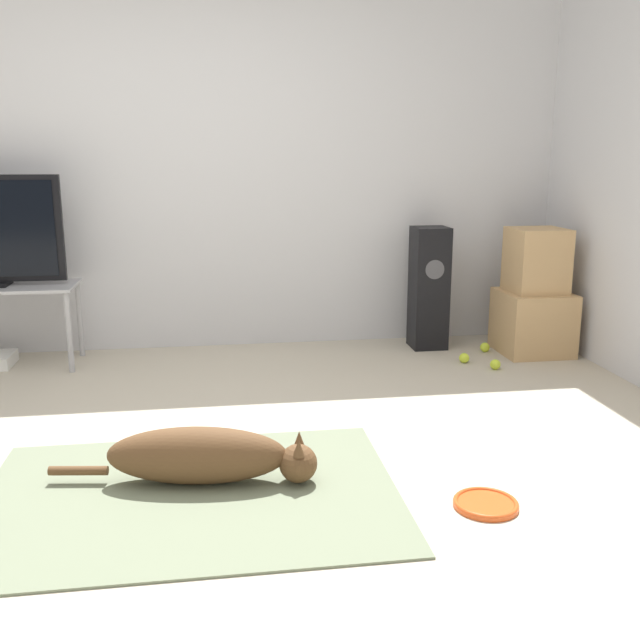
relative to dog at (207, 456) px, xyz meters
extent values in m
plane|color=#BCB29E|center=(-0.08, 0.15, -0.13)|extent=(12.00, 12.00, 0.00)
cube|color=silver|center=(-0.08, 2.25, 1.15)|extent=(8.00, 0.06, 2.55)
cube|color=slate|center=(-0.07, -0.09, -0.12)|extent=(1.64, 1.18, 0.01)
ellipsoid|color=brown|center=(-0.04, 0.01, 0.00)|extent=(0.76, 0.31, 0.24)
sphere|color=brown|center=(0.37, -0.05, -0.03)|extent=(0.16, 0.16, 0.16)
cone|color=brown|center=(0.38, -0.01, 0.05)|extent=(0.05, 0.05, 0.07)
cone|color=brown|center=(0.37, -0.10, 0.05)|extent=(0.05, 0.05, 0.07)
cylinder|color=brown|center=(-0.52, 0.08, -0.06)|extent=(0.24, 0.07, 0.04)
cylinder|color=#DB511E|center=(1.06, -0.35, -0.12)|extent=(0.25, 0.25, 0.02)
torus|color=#DB511E|center=(1.06, -0.35, -0.11)|extent=(0.25, 0.25, 0.02)
cube|color=tan|center=(2.20, 1.71, 0.09)|extent=(0.45, 0.45, 0.42)
cube|color=tan|center=(2.20, 1.72, 0.51)|extent=(0.35, 0.35, 0.43)
cube|color=black|center=(1.53, 1.96, 0.30)|extent=(0.24, 0.24, 0.85)
cylinder|color=#4C4C51|center=(1.53, 1.84, 0.44)|extent=(0.13, 0.00, 0.13)
cylinder|color=#A8A8AD|center=(-0.84, 1.71, 0.13)|extent=(0.04, 0.04, 0.51)
cylinder|color=#A8A8AD|center=(-0.84, 2.09, 0.13)|extent=(0.04, 0.04, 0.51)
sphere|color=#C6E033|center=(1.80, 1.36, -0.09)|extent=(0.07, 0.07, 0.07)
sphere|color=#C6E033|center=(1.89, 1.76, -0.09)|extent=(0.07, 0.07, 0.07)
sphere|color=#C6E033|center=(1.65, 1.53, -0.09)|extent=(0.07, 0.07, 0.07)
camera|label=1|loc=(0.05, -2.74, 1.20)|focal=40.00mm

